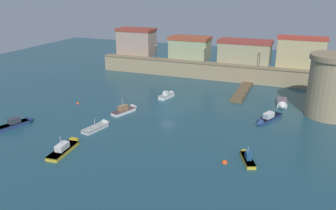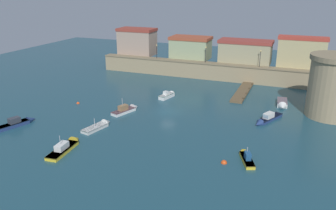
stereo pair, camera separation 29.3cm
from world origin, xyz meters
name	(u,v)px [view 1 (the left image)]	position (x,y,z in m)	size (l,w,h in m)	color
ground_plane	(168,112)	(0.00, 0.00, 0.00)	(139.32, 139.32, 0.00)	#1E4756
quay_wall	(206,70)	(0.00, 24.35, 1.96)	(53.49, 2.57, 3.89)	#9E8966
old_town_backdrop	(207,48)	(-0.81, 28.00, 6.73)	(50.35, 5.97, 6.99)	tan
fortress_tower	(334,86)	(26.35, 8.22, 5.30)	(8.77, 8.77, 10.48)	#9E8966
pier_dock	(242,92)	(10.21, 16.08, 0.22)	(2.32, 14.28, 0.70)	brown
quay_lamp_0	(156,49)	(-12.70, 24.35, 6.15)	(0.32, 0.32, 3.39)	black
quay_lamp_1	(205,52)	(-0.23, 24.35, 6.32)	(0.32, 0.32, 3.68)	black
quay_lamp_2	(260,56)	(12.16, 24.35, 6.32)	(0.32, 0.32, 3.68)	black
moored_boat_0	(100,126)	(-7.29, -10.44, 0.27)	(2.74, 5.82, 2.37)	silver
moored_boat_1	(267,119)	(16.71, 1.78, 0.41)	(4.13, 7.08, 1.70)	navy
moored_boat_2	(168,95)	(-2.98, 7.69, 0.45)	(2.31, 5.02, 1.69)	white
moored_boat_3	(67,146)	(-7.45, -18.47, 0.36)	(2.33, 7.12, 3.07)	gold
moored_boat_4	(282,104)	(18.46, 10.48, 0.45)	(2.18, 5.47, 1.63)	white
moored_boat_5	(18,123)	(-19.79, -14.68, 0.46)	(3.29, 6.71, 1.80)	navy
moored_boat_6	(247,156)	(15.76, -12.55, 0.37)	(3.00, 5.23, 2.22)	gold
moored_boat_7	(127,109)	(-6.65, -2.64, 0.42)	(3.27, 5.98, 3.20)	white
mooring_buoy_0	(78,104)	(-17.36, -2.19, 0.00)	(0.59, 0.59, 0.59)	#EA4C19
mooring_buoy_1	(225,163)	(13.39, -14.55, 0.00)	(0.77, 0.77, 0.77)	#EA4C19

